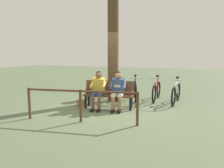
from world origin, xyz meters
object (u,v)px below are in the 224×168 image
(person_reading, at_px, (118,89))
(bicycle_blue, at_px, (156,91))
(litter_bin, at_px, (91,90))
(bicycle_red, at_px, (119,90))
(tree_trunk, at_px, (113,52))
(handbag, at_px, (82,103))
(person_companion, at_px, (98,88))
(bench, at_px, (109,92))
(bicycle_black, at_px, (135,90))
(bicycle_green, at_px, (176,93))

(person_reading, bearing_deg, bicycle_blue, -127.43)
(litter_bin, height_order, bicycle_red, bicycle_red)
(tree_trunk, bearing_deg, litter_bin, 11.95)
(tree_trunk, distance_m, bicycle_blue, 2.19)
(handbag, height_order, bicycle_blue, bicycle_blue)
(handbag, xyz_separation_m, litter_bin, (0.20, -1.11, 0.25))
(person_companion, distance_m, bicycle_red, 1.69)
(bench, xyz_separation_m, bicycle_black, (-0.47, -1.50, -0.15))
(handbag, height_order, bicycle_red, bicycle_red)
(person_reading, distance_m, tree_trunk, 1.73)
(bench, bearing_deg, bicycle_red, -93.97)
(person_reading, xyz_separation_m, person_companion, (0.63, 0.11, -0.00))
(bicycle_green, xyz_separation_m, bicycle_blue, (0.73, -0.23, 0.00))
(handbag, height_order, bicycle_black, bicycle_black)
(bench, height_order, litter_bin, bench)
(bench, height_order, bicycle_blue, bicycle_blue)
(bench, distance_m, bicycle_blue, 2.10)
(bench, distance_m, bicycle_black, 1.58)
(bench, distance_m, handbag, 0.99)
(person_reading, distance_m, bicycle_red, 1.65)
(handbag, bearing_deg, bench, -164.60)
(bicycle_green, distance_m, bicycle_red, 2.14)
(litter_bin, bearing_deg, bicycle_blue, -160.96)
(bench, relative_size, litter_bin, 2.25)
(bicycle_blue, bearing_deg, bench, -36.79)
(person_reading, bearing_deg, litter_bin, -44.85)
(tree_trunk, height_order, bicycle_black, tree_trunk)
(person_reading, bearing_deg, handbag, -3.90)
(litter_bin, height_order, bicycle_green, bicycle_green)
(handbag, bearing_deg, bicycle_black, -127.83)
(person_companion, relative_size, litter_bin, 1.63)
(bicycle_blue, bearing_deg, person_reading, -27.12)
(bench, distance_m, person_reading, 0.39)
(bicycle_blue, bearing_deg, bicycle_green, 72.55)
(bench, height_order, person_companion, person_companion)
(bench, height_order, tree_trunk, tree_trunk)
(tree_trunk, xyz_separation_m, bicycle_red, (-0.10, -0.40, -1.45))
(person_companion, xyz_separation_m, bicycle_red, (-0.13, -1.66, -0.30))
(litter_bin, distance_m, bicycle_red, 1.08)
(tree_trunk, bearing_deg, bicycle_green, -169.84)
(bicycle_blue, bearing_deg, bicycle_black, -77.33)
(litter_bin, bearing_deg, person_reading, 145.47)
(person_companion, distance_m, bicycle_green, 2.83)
(person_reading, height_order, person_companion, same)
(bicycle_green, bearing_deg, litter_bin, -74.73)
(person_companion, relative_size, bicycle_black, 0.74)
(bicycle_black, xyz_separation_m, bicycle_red, (0.63, 0.06, 0.00))
(person_companion, xyz_separation_m, handbag, (0.59, 0.02, -0.54))
(litter_bin, xyz_separation_m, bicycle_green, (-3.06, -0.57, -0.01))
(tree_trunk, relative_size, bicycle_red, 2.22)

